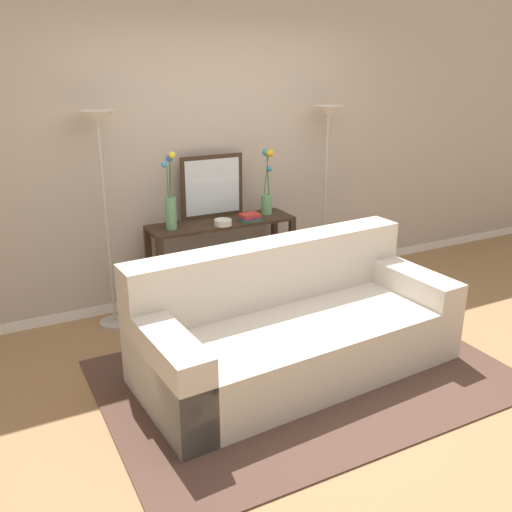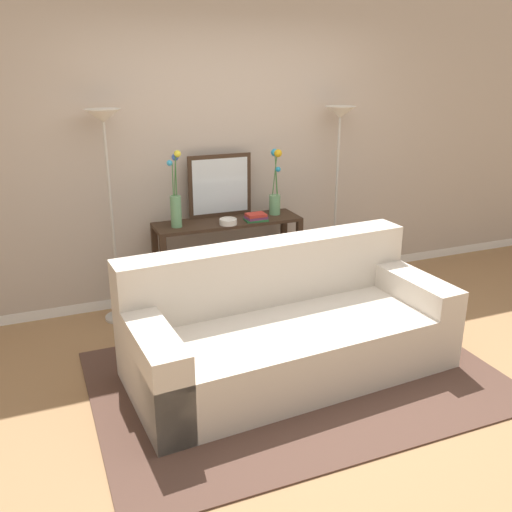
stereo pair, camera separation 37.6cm
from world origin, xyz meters
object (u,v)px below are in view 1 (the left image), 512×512
object	(u,v)px
vase_tall_flowers	(171,203)
book_stack	(250,217)
couch	(293,328)
console_table	(222,247)
vase_short_flowers	(267,190)
book_row_under_console	(190,304)
wall_mirror	(212,187)
floor_lamp_right	(327,146)
floor_lamp_left	(101,161)
fruit_bowl	(223,222)

from	to	relation	value
vase_tall_flowers	book_stack	distance (m)	0.72
couch	console_table	size ratio (longest dim) A/B	1.79
vase_short_flowers	console_table	bearing A→B (deg)	-176.21
couch	book_row_under_console	size ratio (longest dim) A/B	5.44
wall_mirror	book_row_under_console	size ratio (longest dim) A/B	1.36
couch	book_row_under_console	bearing A→B (deg)	104.29
floor_lamp_right	floor_lamp_left	bearing A→B (deg)	180.00
wall_mirror	book_row_under_console	distance (m)	1.07
vase_short_flowers	vase_tall_flowers	bearing A→B (deg)	-176.84
floor_lamp_right	fruit_bowl	distance (m)	1.28
vase_tall_flowers	vase_short_flowers	bearing A→B (deg)	3.16
floor_lamp_right	book_row_under_console	world-z (taller)	floor_lamp_right
console_table	book_stack	size ratio (longest dim) A/B	6.41
wall_mirror	vase_short_flowers	bearing A→B (deg)	-14.81
book_row_under_console	fruit_bowl	bearing A→B (deg)	-22.58
console_table	book_row_under_console	size ratio (longest dim) A/B	3.04
vase_short_flowers	book_row_under_console	xyz separation A→B (m)	(-0.80, -0.03, -0.95)
fruit_bowl	vase_short_flowers	bearing A→B (deg)	16.56
floor_lamp_left	vase_short_flowers	bearing A→B (deg)	-0.44
wall_mirror	fruit_bowl	xyz separation A→B (m)	(-0.03, -0.28, -0.25)
floor_lamp_left	book_stack	xyz separation A→B (m)	(1.21, -0.15, -0.57)
floor_lamp_left	book_stack	world-z (taller)	floor_lamp_left
vase_tall_flowers	book_stack	world-z (taller)	vase_tall_flowers
vase_short_flowers	book_stack	distance (m)	0.34
vase_tall_flowers	book_stack	size ratio (longest dim) A/B	3.18
floor_lamp_left	book_row_under_console	bearing A→B (deg)	-3.66
floor_lamp_right	vase_short_flowers	size ratio (longest dim) A/B	2.90
vase_tall_flowers	vase_short_flowers	xyz separation A→B (m)	(0.93, 0.05, 0.00)
book_row_under_console	floor_lamp_left	bearing A→B (deg)	176.34
fruit_bowl	vase_tall_flowers	bearing A→B (deg)	166.80
floor_lamp_right	wall_mirror	xyz separation A→B (m)	(-1.12, 0.12, -0.29)
vase_short_flowers	book_stack	xyz separation A→B (m)	(-0.24, -0.14, -0.19)
wall_mirror	book_stack	world-z (taller)	wall_mirror
floor_lamp_left	book_row_under_console	world-z (taller)	floor_lamp_left
console_table	fruit_bowl	xyz separation A→B (m)	(-0.04, -0.12, 0.27)
wall_mirror	book_stack	distance (m)	0.43
fruit_bowl	book_stack	size ratio (longest dim) A/B	0.75
couch	wall_mirror	size ratio (longest dim) A/B	4.00
vase_tall_flowers	fruit_bowl	size ratio (longest dim) A/B	4.26
floor_lamp_right	vase_tall_flowers	bearing A→B (deg)	-177.72
floor_lamp_left	fruit_bowl	size ratio (longest dim) A/B	11.70
wall_mirror	vase_tall_flowers	world-z (taller)	vase_tall_flowers
console_table	floor_lamp_right	distance (m)	1.37
vase_short_flowers	floor_lamp_left	bearing A→B (deg)	179.56
vase_tall_flowers	floor_lamp_left	bearing A→B (deg)	173.18
floor_lamp_right	book_row_under_console	bearing A→B (deg)	-178.32
console_table	wall_mirror	size ratio (longest dim) A/B	2.24
floor_lamp_left	book_stack	size ratio (longest dim) A/B	8.72
book_stack	wall_mirror	bearing A→B (deg)	131.93
console_table	book_stack	distance (m)	0.37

